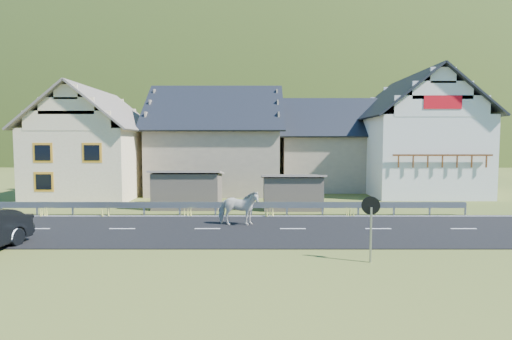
{
  "coord_description": "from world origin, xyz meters",
  "views": [
    {
      "loc": [
        2.28,
        -18.42,
        4.09
      ],
      "look_at": [
        2.27,
        3.28,
        2.57
      ],
      "focal_mm": 28.0,
      "sensor_mm": 36.0,
      "label": 1
    }
  ],
  "objects": [
    {
      "name": "horse",
      "position": [
        1.42,
        0.83,
        0.89
      ],
      "size": [
        1.01,
        2.06,
        1.7
      ],
      "primitive_type": "imported",
      "rotation": [
        0.0,
        0.0,
        1.53
      ],
      "color": "beige",
      "rests_on": "road"
    },
    {
      "name": "mountain",
      "position": [
        5.0,
        180.0,
        -20.0
      ],
      "size": [
        440.0,
        280.0,
        260.0
      ],
      "primitive_type": "ellipsoid",
      "color": "#1E360C",
      "rests_on": "ground"
    },
    {
      "name": "conifer_patch",
      "position": [
        -55.0,
        110.0,
        6.0
      ],
      "size": [
        76.0,
        50.0,
        28.0
      ],
      "primitive_type": "ellipsoid",
      "color": "black",
      "rests_on": "ground"
    },
    {
      "name": "shed_right",
      "position": [
        4.5,
        6.0,
        1.0
      ],
      "size": [
        3.8,
        2.9,
        2.2
      ],
      "primitive_type": "cube",
      "color": "brown",
      "rests_on": "ground"
    },
    {
      "name": "shed_left",
      "position": [
        -2.0,
        6.5,
        1.1
      ],
      "size": [
        4.3,
        3.3,
        2.4
      ],
      "primitive_type": "cube",
      "color": "brown",
      "rests_on": "ground"
    },
    {
      "name": "house_stone_a",
      "position": [
        -1.0,
        15.0,
        4.63
      ],
      "size": [
        10.8,
        9.8,
        8.9
      ],
      "color": "gray",
      "rests_on": "ground"
    },
    {
      "name": "ground",
      "position": [
        0.0,
        0.0,
        0.0
      ],
      "size": [
        160.0,
        160.0,
        0.0
      ],
      "primitive_type": "plane",
      "color": "#3F4F1D",
      "rests_on": "ground"
    },
    {
      "name": "lane_markings",
      "position": [
        0.0,
        0.0,
        0.04
      ],
      "size": [
        60.0,
        6.6,
        0.01
      ],
      "primitive_type": "cube",
      "color": "silver",
      "rests_on": "road"
    },
    {
      "name": "road",
      "position": [
        0.0,
        0.0,
        0.02
      ],
      "size": [
        60.0,
        7.0,
        0.04
      ],
      "primitive_type": "cube",
      "color": "black",
      "rests_on": "ground"
    },
    {
      "name": "house_white",
      "position": [
        15.0,
        14.0,
        5.06
      ],
      "size": [
        8.8,
        10.8,
        9.7
      ],
      "color": "silver",
      "rests_on": "ground"
    },
    {
      "name": "house_cream",
      "position": [
        -10.0,
        12.0,
        4.36
      ],
      "size": [
        7.8,
        9.8,
        8.3
      ],
      "color": "#FFE8BB",
      "rests_on": "ground"
    },
    {
      "name": "traffic_mirror",
      "position": [
        6.17,
        -5.03,
        1.65
      ],
      "size": [
        0.62,
        0.23,
        2.25
      ],
      "rotation": [
        0.0,
        0.0,
        -0.24
      ],
      "color": "#93969B",
      "rests_on": "ground"
    },
    {
      "name": "guardrail",
      "position": [
        -0.0,
        3.68,
        0.56
      ],
      "size": [
        28.1,
        0.09,
        0.75
      ],
      "color": "#93969B",
      "rests_on": "ground"
    },
    {
      "name": "house_stone_b",
      "position": [
        9.0,
        17.0,
        4.24
      ],
      "size": [
        9.8,
        8.8,
        8.1
      ],
      "color": "gray",
      "rests_on": "ground"
    }
  ]
}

